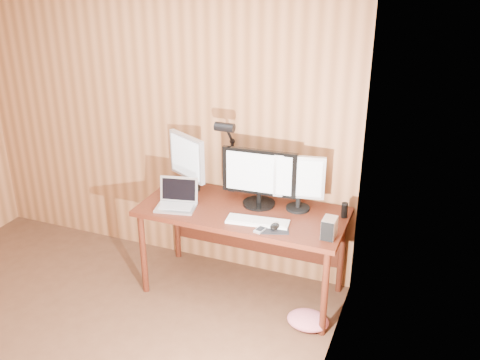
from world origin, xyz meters
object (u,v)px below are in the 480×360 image
Objects in this scene: hard_drive at (329,228)px; desk at (246,219)px; laptop at (177,200)px; mouse at (275,226)px; keyboard at (258,221)px; monitor_left at (187,161)px; phone at (261,229)px; speaker at (344,210)px; desk_lamp at (228,146)px; monitor_right at (299,181)px; monitor_center at (259,177)px.

desk is at bearing 161.53° from hard_drive.
laptop is 3.21× the size of mouse.
laptop is 1.21m from hard_drive.
monitor_left is at bearing 147.95° from keyboard.
phone is 0.67m from speaker.
speaker is at bearing 28.74° from mouse.
laptop is at bearing -143.12° from desk_lamp.
hard_drive is 0.49m from phone.
speaker is at bearing -11.18° from monitor_right.
monitor_left reaches higher than desk.
desk is 0.45m from mouse.
monitor_center reaches higher than mouse.
monitor_left reaches higher than speaker.
monitor_center reaches higher than keyboard.
mouse is at bearing -58.11° from monitor_center.
keyboard is at bearing 150.46° from mouse.
hard_drive is 0.22× the size of desk_lamp.
monitor_left is 3.25× the size of hard_drive.
laptop is at bearing -173.09° from monitor_right.
speaker is (0.76, 0.09, 0.18)m from desk.
monitor_center is at bearing 32.42° from desk.
speaker is (0.43, 0.37, 0.04)m from mouse.
monitor_left is 1.00× the size of keyboard.
hard_drive is (1.27, -0.37, -0.18)m from monitor_left.
desk_lamp is at bearing 163.31° from monitor_right.
desk is 0.78m from hard_drive.
laptop is at bearing -160.31° from monitor_center.
desk is at bearing -178.01° from monitor_right.
keyboard is 0.68m from desk_lamp.
desk is 2.72× the size of monitor_center.
keyboard is (0.68, -0.04, -0.04)m from laptop.
phone is at bearing -169.50° from hard_drive.
monitor_right is 0.45m from keyboard.
desk_lamp reaches higher than monitor_left.
phone is (0.06, -0.10, -0.00)m from keyboard.
phone is at bearing -72.46° from monitor_center.
monitor_left reaches higher than laptop.
laptop is 1.28m from speaker.
monitor_right reaches higher than desk.
phone is 0.18× the size of desk_lamp.
laptop is at bearing 170.02° from keyboard.
speaker is (0.57, 0.32, 0.05)m from keyboard.
laptop reaches higher than speaker.
mouse is 0.88× the size of phone.
monitor_right is 1.28× the size of laptop.
desk_lamp is (-0.21, 0.15, 0.54)m from desk.
laptop reaches higher than keyboard.
monitor_right is 0.40m from speaker.
hard_drive is 0.34m from speaker.
monitor_right is at bearing 49.33° from keyboard.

